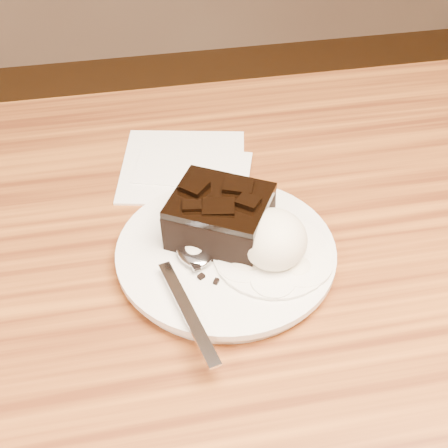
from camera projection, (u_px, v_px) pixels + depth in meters
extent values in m
cylinder|color=white|center=(226.00, 254.00, 0.60)|extent=(0.21, 0.21, 0.02)
cube|color=black|center=(220.00, 219.00, 0.59)|extent=(0.12, 0.11, 0.04)
ellipsoid|color=white|center=(274.00, 239.00, 0.57)|extent=(0.06, 0.07, 0.05)
cylinder|color=white|center=(272.00, 255.00, 0.58)|extent=(0.11, 0.11, 0.00)
cube|color=white|center=(183.00, 165.00, 0.72)|extent=(0.17, 0.17, 0.01)
cube|color=black|center=(201.00, 277.00, 0.56)|extent=(0.01, 0.01, 0.00)
cube|color=black|center=(252.00, 256.00, 0.58)|extent=(0.01, 0.01, 0.00)
cube|color=black|center=(216.00, 281.00, 0.56)|extent=(0.01, 0.01, 0.00)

